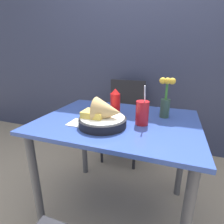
# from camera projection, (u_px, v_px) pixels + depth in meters

# --- Properties ---
(ground_plane) EXTENTS (12.00, 12.00, 0.00)m
(ground_plane) POSITION_uv_depth(u_px,v_px,m) (117.00, 208.00, 1.37)
(ground_plane) COLOR gray
(wall_window) EXTENTS (7.00, 0.06, 2.60)m
(wall_window) POSITION_uv_depth(u_px,v_px,m) (149.00, 40.00, 1.97)
(wall_window) COLOR #2D334C
(wall_window) RESTS_ON ground_plane
(dining_table) EXTENTS (1.01, 0.76, 0.75)m
(dining_table) POSITION_uv_depth(u_px,v_px,m) (118.00, 136.00, 1.18)
(dining_table) COLOR #334C9E
(dining_table) RESTS_ON ground_plane
(chair_far_window) EXTENTS (0.40, 0.40, 0.88)m
(chair_far_window) POSITION_uv_depth(u_px,v_px,m) (125.00, 112.00, 1.99)
(chair_far_window) COLOR black
(chair_far_window) RESTS_ON ground_plane
(food_basket) EXTENTS (0.28, 0.28, 0.17)m
(food_basket) POSITION_uv_depth(u_px,v_px,m) (104.00, 117.00, 1.01)
(food_basket) COLOR black
(food_basket) RESTS_ON dining_table
(ketchup_bottle) EXTENTS (0.07, 0.07, 0.18)m
(ketchup_bottle) POSITION_uv_depth(u_px,v_px,m) (115.00, 102.00, 1.21)
(ketchup_bottle) COLOR red
(ketchup_bottle) RESTS_ON dining_table
(drink_cup) EXTENTS (0.08, 0.08, 0.24)m
(drink_cup) POSITION_uv_depth(u_px,v_px,m) (142.00, 114.00, 1.04)
(drink_cup) COLOR red
(drink_cup) RESTS_ON dining_table
(flower_vase) EXTENTS (0.10, 0.06, 0.26)m
(flower_vase) POSITION_uv_depth(u_px,v_px,m) (166.00, 99.00, 1.14)
(flower_vase) COLOR #2D4738
(flower_vase) RESTS_ON dining_table
(napkin) EXTENTS (0.15, 0.12, 0.01)m
(napkin) POSITION_uv_depth(u_px,v_px,m) (81.00, 123.00, 1.06)
(napkin) COLOR white
(napkin) RESTS_ON dining_table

